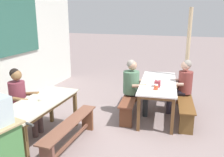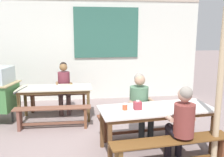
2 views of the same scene
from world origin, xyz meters
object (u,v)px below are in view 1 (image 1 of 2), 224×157
person_center_facing (22,98)px  tissue_box (157,84)px  dining_table_far (39,106)px  bench_near_back (131,99)px  condiment_jar (156,87)px  wooden_support_post (187,59)px  person_near_front (182,83)px  soup_bowl (42,99)px  dining_table_near (158,85)px  bench_far_back (14,121)px  bench_far_front (70,131)px  person_right_near_table (134,84)px  bench_near_front (184,104)px

person_center_facing → tissue_box: person_center_facing is taller
dining_table_far → bench_near_back: (1.75, -1.20, -0.36)m
condiment_jar → wooden_support_post: wooden_support_post is taller
person_near_front → tissue_box: size_ratio=8.27×
dining_table_far → soup_bowl: 0.12m
dining_table_near → condiment_jar: 0.55m
bench_far_back → bench_far_front: (-0.03, -1.15, 0.00)m
person_center_facing → person_right_near_table: bearing=-49.9°
bench_far_back → person_near_front: (2.02, -2.84, 0.41)m
bench_near_front → wooden_support_post: 1.10m
person_near_front → condiment_jar: person_near_front is taller
soup_bowl → person_near_front: bearing=-48.7°
wooden_support_post → person_center_facing: bearing=130.1°
dining_table_near → condiment_jar: size_ratio=18.36×
person_center_facing → person_near_front: bearing=-56.0°
person_right_near_table → tissue_box: person_right_near_table is taller
dining_table_far → bench_far_back: dining_table_far is taller
bench_near_front → tissue_box: size_ratio=12.43×
person_center_facing → soup_bowl: size_ratio=10.22×
bench_far_back → person_right_near_table: bearing=-48.4°
bench_near_back → tissue_box: bearing=-114.8°
bench_far_back → bench_far_front: same height
bench_near_back → person_right_near_table: (-0.09, -0.07, 0.40)m
soup_bowl → condiment_jar: bearing=-55.9°
person_near_front → tissue_box: 0.73m
dining_table_far → condiment_jar: size_ratio=15.63×
dining_table_near → tissue_box: (-0.33, -0.03, 0.14)m
dining_table_far → bench_near_back: bearing=-34.5°
dining_table_near → bench_far_back: bearing=127.2°
dining_table_near → bench_far_back: 2.98m
condiment_jar → soup_bowl: 2.15m
bench_far_front → person_right_near_table: bearing=-22.6°
bench_far_front → soup_bowl: 0.74m
bench_far_back → soup_bowl: size_ratio=12.43×
dining_table_near → tissue_box: 0.36m
tissue_box → condiment_jar: 0.21m
bench_near_back → bench_far_back: bearing=134.3°
person_near_front → bench_far_front: bearing=140.4°
dining_table_near → person_right_near_table: bearing=106.1°
bench_near_front → wooden_support_post: wooden_support_post is taller
dining_table_far → bench_near_back: 2.16m
dining_table_far → dining_table_near: (1.80, -1.78, 0.01)m
person_right_near_table → condiment_jar: (-0.39, -0.53, 0.09)m
dining_table_near → wooden_support_post: bearing=-36.6°
bench_far_back → tissue_box: tissue_box is taller
dining_table_far → bench_far_front: bearing=-91.4°
dining_table_far → bench_near_front: 3.02m
dining_table_near → person_center_facing: bearing=125.7°
dining_table_near → bench_far_front: dining_table_near is taller
person_near_front → dining_table_near: bearing=114.9°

